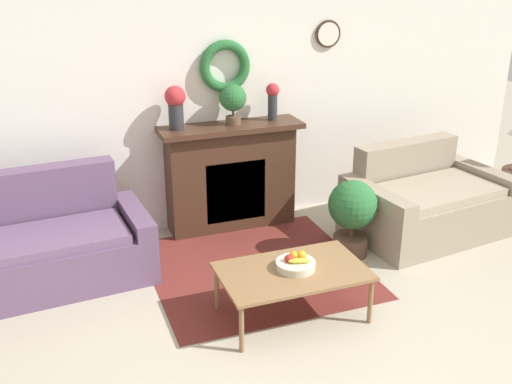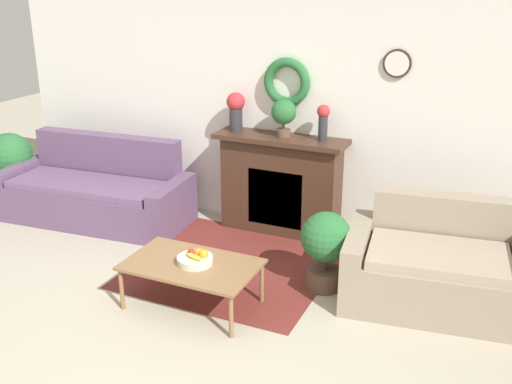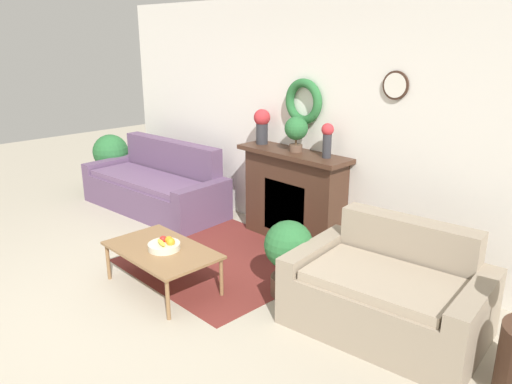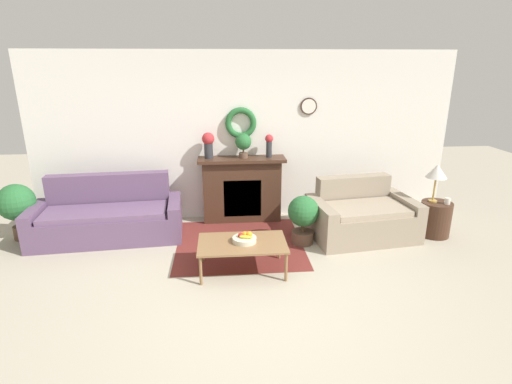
{
  "view_description": "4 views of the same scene",
  "coord_description": "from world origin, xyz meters",
  "px_view_note": "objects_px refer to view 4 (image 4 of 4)",
  "views": [
    {
      "loc": [
        -1.76,
        -2.79,
        2.57
      ],
      "look_at": [
        -0.2,
        1.39,
        0.8
      ],
      "focal_mm": 42.0,
      "sensor_mm": 36.0,
      "label": 1
    },
    {
      "loc": [
        2.16,
        -3.02,
        2.67
      ],
      "look_at": [
        0.07,
        1.62,
        0.77
      ],
      "focal_mm": 42.0,
      "sensor_mm": 36.0,
      "label": 2
    },
    {
      "loc": [
        3.53,
        -1.54,
        2.3
      ],
      "look_at": [
        0.26,
        1.62,
        0.85
      ],
      "focal_mm": 35.0,
      "sensor_mm": 36.0,
      "label": 3
    },
    {
      "loc": [
        -0.35,
        -3.7,
        2.51
      ],
      "look_at": [
        0.09,
        1.41,
        0.84
      ],
      "focal_mm": 28.0,
      "sensor_mm": 36.0,
      "label": 4
    }
  ],
  "objects_px": {
    "mug": "(447,201)",
    "vase_on_mantel_left": "(208,143)",
    "coffee_table": "(242,245)",
    "potted_plant_on_mantel": "(243,143)",
    "couch_left": "(108,218)",
    "fireplace": "(242,189)",
    "table_lamp": "(437,172)",
    "loveseat_right": "(361,217)",
    "potted_plant_floor_by_loveseat": "(303,216)",
    "side_table_by_loveseat": "(435,219)",
    "vase_on_mantel_right": "(269,144)",
    "potted_plant_floor_by_couch": "(16,204)",
    "fruit_bowl": "(245,239)"
  },
  "relations": [
    {
      "from": "mug",
      "to": "vase_on_mantel_left",
      "type": "distance_m",
      "value": 3.69
    },
    {
      "from": "coffee_table",
      "to": "potted_plant_on_mantel",
      "type": "bearing_deg",
      "value": 86.12
    },
    {
      "from": "couch_left",
      "to": "mug",
      "type": "xyz_separation_m",
      "value": [
        5.0,
        -0.44,
        0.26
      ]
    },
    {
      "from": "vase_on_mantel_left",
      "to": "fireplace",
      "type": "bearing_deg",
      "value": -0.61
    },
    {
      "from": "potted_plant_on_mantel",
      "to": "table_lamp",
      "type": "bearing_deg",
      "value": -16.43
    },
    {
      "from": "coffee_table",
      "to": "table_lamp",
      "type": "height_order",
      "value": "table_lamp"
    },
    {
      "from": "loveseat_right",
      "to": "potted_plant_floor_by_loveseat",
      "type": "xyz_separation_m",
      "value": [
        -0.93,
        -0.18,
        0.12
      ]
    },
    {
      "from": "potted_plant_floor_by_loveseat",
      "to": "mug",
      "type": "bearing_deg",
      "value": 0.7
    },
    {
      "from": "side_table_by_loveseat",
      "to": "mug",
      "type": "relative_size",
      "value": 5.62
    },
    {
      "from": "mug",
      "to": "vase_on_mantel_right",
      "type": "relative_size",
      "value": 0.26
    },
    {
      "from": "vase_on_mantel_right",
      "to": "vase_on_mantel_left",
      "type": "bearing_deg",
      "value": 180.0
    },
    {
      "from": "fireplace",
      "to": "potted_plant_on_mantel",
      "type": "bearing_deg",
      "value": -26.86
    },
    {
      "from": "table_lamp",
      "to": "potted_plant_floor_by_couch",
      "type": "distance_m",
      "value": 6.15
    },
    {
      "from": "vase_on_mantel_right",
      "to": "potted_plant_floor_by_couch",
      "type": "height_order",
      "value": "vase_on_mantel_right"
    },
    {
      "from": "couch_left",
      "to": "coffee_table",
      "type": "height_order",
      "value": "couch_left"
    },
    {
      "from": "table_lamp",
      "to": "couch_left",
      "type": "bearing_deg",
      "value": 176.29
    },
    {
      "from": "fruit_bowl",
      "to": "table_lamp",
      "type": "height_order",
      "value": "table_lamp"
    },
    {
      "from": "side_table_by_loveseat",
      "to": "potted_plant_floor_by_couch",
      "type": "distance_m",
      "value": 6.2
    },
    {
      "from": "potted_plant_on_mantel",
      "to": "potted_plant_floor_by_couch",
      "type": "xyz_separation_m",
      "value": [
        -3.34,
        -0.47,
        -0.76
      ]
    },
    {
      "from": "side_table_by_loveseat",
      "to": "vase_on_mantel_right",
      "type": "height_order",
      "value": "vase_on_mantel_right"
    },
    {
      "from": "vase_on_mantel_left",
      "to": "potted_plant_floor_by_loveseat",
      "type": "distance_m",
      "value": 1.89
    },
    {
      "from": "side_table_by_loveseat",
      "to": "potted_plant_on_mantel",
      "type": "distance_m",
      "value": 3.15
    },
    {
      "from": "potted_plant_floor_by_loveseat",
      "to": "table_lamp",
      "type": "bearing_deg",
      "value": 4.3
    },
    {
      "from": "coffee_table",
      "to": "potted_plant_floor_by_loveseat",
      "type": "height_order",
      "value": "potted_plant_floor_by_loveseat"
    },
    {
      "from": "potted_plant_floor_by_couch",
      "to": "table_lamp",
      "type": "bearing_deg",
      "value": -3.29
    },
    {
      "from": "vase_on_mantel_right",
      "to": "potted_plant_floor_by_loveseat",
      "type": "bearing_deg",
      "value": -68.82
    },
    {
      "from": "potted_plant_floor_by_couch",
      "to": "coffee_table",
      "type": "bearing_deg",
      "value": -21.17
    },
    {
      "from": "coffee_table",
      "to": "potted_plant_floor_by_loveseat",
      "type": "bearing_deg",
      "value": 39.27
    },
    {
      "from": "fruit_bowl",
      "to": "potted_plant_on_mantel",
      "type": "bearing_deg",
      "value": 87.13
    },
    {
      "from": "coffee_table",
      "to": "potted_plant_floor_by_loveseat",
      "type": "distance_m",
      "value": 1.18
    },
    {
      "from": "fruit_bowl",
      "to": "potted_plant_on_mantel",
      "type": "distance_m",
      "value": 1.91
    },
    {
      "from": "fireplace",
      "to": "potted_plant_floor_by_loveseat",
      "type": "relative_size",
      "value": 1.95
    },
    {
      "from": "potted_plant_on_mantel",
      "to": "potted_plant_floor_by_loveseat",
      "type": "xyz_separation_m",
      "value": [
        0.8,
        -0.97,
        -0.88
      ]
    },
    {
      "from": "fireplace",
      "to": "vase_on_mantel_right",
      "type": "distance_m",
      "value": 0.86
    },
    {
      "from": "coffee_table",
      "to": "fruit_bowl",
      "type": "xyz_separation_m",
      "value": [
        0.03,
        0.02,
        0.07
      ]
    },
    {
      "from": "potted_plant_floor_by_couch",
      "to": "potted_plant_floor_by_loveseat",
      "type": "bearing_deg",
      "value": -6.93
    },
    {
      "from": "couch_left",
      "to": "table_lamp",
      "type": "bearing_deg",
      "value": -8.19
    },
    {
      "from": "mug",
      "to": "potted_plant_floor_by_loveseat",
      "type": "relative_size",
      "value": 0.13
    },
    {
      "from": "coffee_table",
      "to": "potted_plant_floor_by_couch",
      "type": "distance_m",
      "value": 3.46
    },
    {
      "from": "potted_plant_on_mantel",
      "to": "fruit_bowl",
      "type": "bearing_deg",
      "value": -92.87
    },
    {
      "from": "fireplace",
      "to": "coffee_table",
      "type": "height_order",
      "value": "fireplace"
    },
    {
      "from": "mug",
      "to": "vase_on_mantel_right",
      "type": "bearing_deg",
      "value": 159.14
    },
    {
      "from": "coffee_table",
      "to": "vase_on_mantel_right",
      "type": "distance_m",
      "value": 2.03
    },
    {
      "from": "table_lamp",
      "to": "mug",
      "type": "xyz_separation_m",
      "value": [
        0.16,
        -0.12,
        -0.41
      ]
    },
    {
      "from": "fireplace",
      "to": "coffee_table",
      "type": "distance_m",
      "value": 1.74
    },
    {
      "from": "mug",
      "to": "couch_left",
      "type": "bearing_deg",
      "value": 175.0
    },
    {
      "from": "loveseat_right",
      "to": "potted_plant_on_mantel",
      "type": "height_order",
      "value": "potted_plant_on_mantel"
    },
    {
      "from": "vase_on_mantel_left",
      "to": "potted_plant_floor_by_loveseat",
      "type": "relative_size",
      "value": 0.57
    },
    {
      "from": "fruit_bowl",
      "to": "mug",
      "type": "xyz_separation_m",
      "value": [
        3.03,
        0.76,
        0.14
      ]
    },
    {
      "from": "vase_on_mantel_left",
      "to": "mug",
      "type": "bearing_deg",
      "value": -15.45
    }
  ]
}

